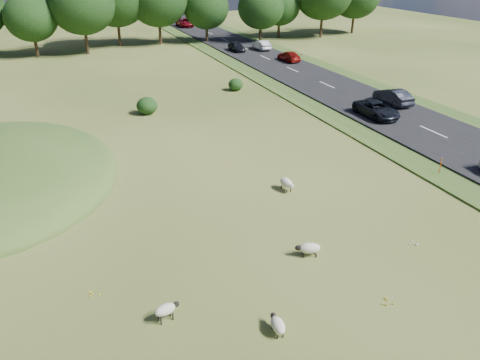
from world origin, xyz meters
name	(u,v)px	position (x,y,z in m)	size (l,w,h in m)	color
ground	(150,120)	(0.00, 20.00, 0.00)	(160.00, 160.00, 0.00)	#3A5019
road	(300,74)	(20.00, 30.00, 0.12)	(8.00, 150.00, 0.25)	black
treeline	(88,4)	(-1.06, 55.44, 6.57)	(96.28, 14.66, 11.70)	black
shrubs	(105,100)	(-3.10, 25.07, 0.72)	(27.17, 8.09, 1.50)	black
marker_post	(440,166)	(15.00, 1.94, 0.60)	(0.06, 0.06, 1.20)	#D8590C
sheep_0	(287,183)	(4.84, 3.58, 0.48)	(0.66, 1.33, 0.76)	beige
sheep_1	(166,309)	(-4.51, -4.69, 0.53)	(1.09, 0.65, 0.76)	beige
sheep_2	(278,325)	(-0.81, -6.87, 0.39)	(0.54, 1.09, 0.62)	beige
sheep_3	(309,248)	(2.72, -2.94, 0.44)	(1.26, 0.82, 0.70)	beige
car_0	(237,46)	(18.10, 45.89, 0.91)	(1.56, 3.88, 1.32)	black
car_1	(377,109)	(18.10, 12.87, 0.90)	(2.15, 4.67, 1.30)	black
car_2	(289,56)	(21.90, 36.73, 0.87)	(1.75, 4.29, 1.25)	maroon
car_3	(205,22)	(21.90, 72.99, 0.97)	(2.01, 4.95, 1.44)	black
car_4	(185,23)	(18.10, 73.68, 1.01)	(2.51, 5.45, 1.52)	maroon
car_5	(261,45)	(21.90, 45.61, 0.94)	(1.46, 4.18, 1.38)	silver
car_6	(393,96)	(21.90, 15.51, 0.96)	(1.50, 4.30, 1.42)	black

